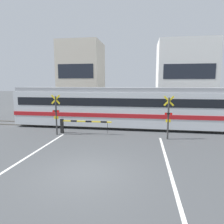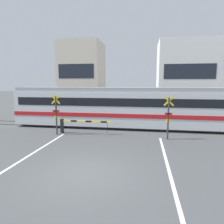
% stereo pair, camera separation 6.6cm
% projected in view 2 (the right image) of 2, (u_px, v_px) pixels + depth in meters
% --- Properties ---
extents(ground_plane, '(160.00, 160.00, 0.00)m').
position_uv_depth(ground_plane, '(85.00, 174.00, 8.19)').
color(ground_plane, '#444749').
extents(rail_track_near, '(50.00, 0.10, 0.08)m').
position_uv_depth(rail_track_near, '(115.00, 128.00, 16.34)').
color(rail_track_near, '#5B564C').
rests_on(rail_track_near, ground_plane).
extents(rail_track_far, '(50.00, 0.10, 0.08)m').
position_uv_depth(rail_track_far, '(117.00, 125.00, 17.74)').
color(rail_track_far, '#5B564C').
rests_on(rail_track_far, ground_plane).
extents(road_stripe_left, '(0.14, 10.04, 0.01)m').
position_uv_depth(road_stripe_left, '(23.00, 159.00, 9.74)').
color(road_stripe_left, white).
rests_on(road_stripe_left, ground_plane).
extents(road_stripe_right, '(0.14, 10.04, 0.01)m').
position_uv_depth(road_stripe_right, '(169.00, 169.00, 8.62)').
color(road_stripe_right, white).
rests_on(road_stripe_right, ground_plane).
extents(commuter_train, '(21.05, 2.81, 3.35)m').
position_uv_depth(commuter_train, '(140.00, 106.00, 16.47)').
color(commuter_train, silver).
rests_on(commuter_train, ground_plane).
extents(crossing_barrier_near, '(3.85, 0.20, 1.07)m').
position_uv_depth(crossing_barrier_near, '(75.00, 124.00, 14.71)').
color(crossing_barrier_near, black).
rests_on(crossing_barrier_near, ground_plane).
extents(crossing_barrier_far, '(3.85, 0.20, 1.07)m').
position_uv_depth(crossing_barrier_far, '(148.00, 114.00, 19.13)').
color(crossing_barrier_far, black).
rests_on(crossing_barrier_far, ground_plane).
extents(crossing_signal_left, '(0.68, 0.15, 2.89)m').
position_uv_depth(crossing_signal_left, '(56.00, 113.00, 14.31)').
color(crossing_signal_left, '#333333').
rests_on(crossing_signal_left, ground_plane).
extents(crossing_signal_right, '(0.68, 0.15, 2.89)m').
position_uv_depth(crossing_signal_right, '(168.00, 116.00, 13.05)').
color(crossing_signal_right, '#333333').
rests_on(crossing_signal_right, ground_plane).
extents(building_left_of_street, '(5.97, 5.78, 9.71)m').
position_uv_depth(building_left_of_street, '(82.00, 76.00, 30.09)').
color(building_left_of_street, beige).
rests_on(building_left_of_street, ground_plane).
extents(building_right_of_street, '(7.45, 5.78, 9.40)m').
position_uv_depth(building_right_of_street, '(185.00, 76.00, 27.71)').
color(building_right_of_street, white).
rests_on(building_right_of_street, ground_plane).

